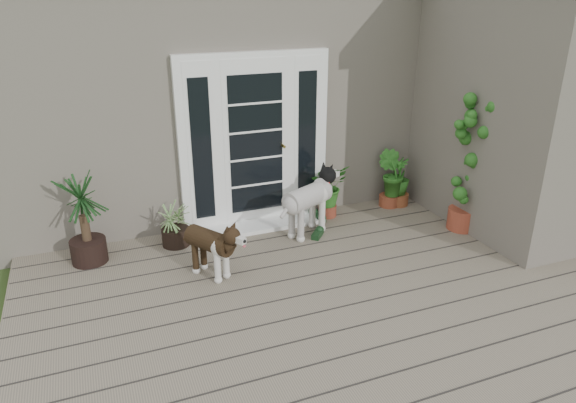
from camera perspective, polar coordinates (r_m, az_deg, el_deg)
name	(u,v)px	position (r m, az deg, el deg)	size (l,w,h in m)	color
deck	(349,310)	(5.22, 6.65, -11.67)	(6.20, 4.60, 0.12)	#6B5B4C
house_main	(225,84)	(8.42, -6.83, 12.53)	(7.40, 4.00, 3.10)	#665E54
house_wing	(522,111)	(7.14, 24.10, 9.01)	(1.60, 2.40, 3.10)	#665E54
door_unit	(255,141)	(6.52, -3.60, 6.56)	(1.90, 0.14, 2.15)	white
door_step	(262,225)	(6.71, -2.85, -2.54)	(1.60, 0.40, 0.05)	white
brindle_dog	(210,250)	(5.55, -8.46, -5.25)	(0.31, 0.71, 0.60)	#352313
white_dog	(307,207)	(6.37, 2.12, -0.61)	(0.37, 0.86, 0.72)	white
spider_plant	(175,223)	(6.27, -12.23, -2.25)	(0.54, 0.54, 0.58)	#81975D
yucca	(84,218)	(6.07, -21.33, -1.68)	(0.74, 0.74, 1.06)	black
herb_a	(328,194)	(6.92, 4.36, 0.87)	(0.50, 0.50, 0.64)	#1A5217
herb_b	(390,186)	(7.37, 11.02, 1.64)	(0.39, 0.39, 0.58)	#1B5919
herb_c	(399,186)	(7.45, 11.93, 1.62)	(0.34, 0.34, 0.54)	#1D5919
sapling	(471,156)	(6.68, 19.24, 4.70)	(0.56, 0.56, 1.92)	#174F16
clog_left	(317,215)	(6.92, 3.19, -1.52)	(0.16, 0.33, 0.10)	#143319
clog_right	(318,233)	(6.44, 3.24, -3.48)	(0.13, 0.28, 0.08)	black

